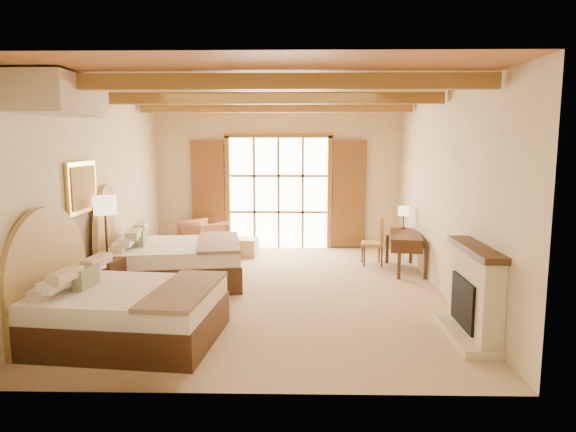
{
  "coord_description": "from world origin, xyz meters",
  "views": [
    {
      "loc": [
        0.45,
        -8.14,
        2.4
      ],
      "look_at": [
        0.28,
        0.2,
        1.2
      ],
      "focal_mm": 32.0,
      "sensor_mm": 36.0,
      "label": 1
    }
  ],
  "objects_px": {
    "nightstand": "(106,279)",
    "desk": "(405,251)",
    "bed_near": "(114,306)",
    "bed_far": "(164,257)",
    "armchair": "(204,238)"
  },
  "relations": [
    {
      "from": "nightstand",
      "to": "desk",
      "type": "height_order",
      "value": "desk"
    },
    {
      "from": "bed_near",
      "to": "bed_far",
      "type": "xyz_separation_m",
      "value": [
        -0.05,
        2.56,
        0.02
      ]
    },
    {
      "from": "bed_near",
      "to": "armchair",
      "type": "height_order",
      "value": "bed_near"
    },
    {
      "from": "bed_far",
      "to": "armchair",
      "type": "bearing_deg",
      "value": 73.83
    },
    {
      "from": "bed_near",
      "to": "desk",
      "type": "height_order",
      "value": "bed_near"
    },
    {
      "from": "bed_near",
      "to": "armchair",
      "type": "relative_size",
      "value": 2.77
    },
    {
      "from": "bed_far",
      "to": "armchair",
      "type": "height_order",
      "value": "bed_far"
    },
    {
      "from": "bed_far",
      "to": "nightstand",
      "type": "bearing_deg",
      "value": -131.31
    },
    {
      "from": "bed_near",
      "to": "bed_far",
      "type": "bearing_deg",
      "value": 97.31
    },
    {
      "from": "nightstand",
      "to": "desk",
      "type": "distance_m",
      "value": 5.32
    },
    {
      "from": "desk",
      "to": "bed_near",
      "type": "bearing_deg",
      "value": -130.52
    },
    {
      "from": "bed_far",
      "to": "desk",
      "type": "distance_m",
      "value": 4.42
    },
    {
      "from": "bed_far",
      "to": "nightstand",
      "type": "relative_size",
      "value": 3.75
    },
    {
      "from": "armchair",
      "to": "bed_near",
      "type": "bearing_deg",
      "value": 128.06
    },
    {
      "from": "bed_far",
      "to": "armchair",
      "type": "distance_m",
      "value": 2.23
    }
  ]
}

